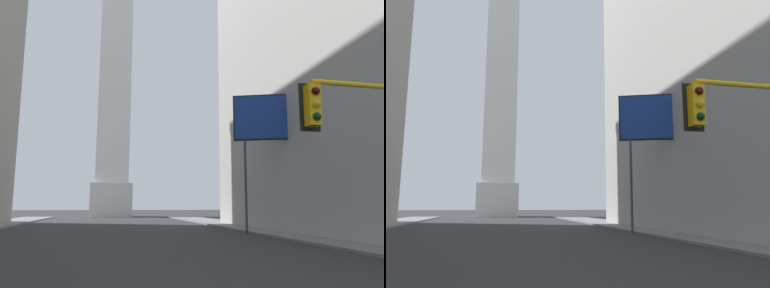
% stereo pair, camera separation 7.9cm
% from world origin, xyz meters
% --- Properties ---
extents(sidewalk_right, '(5.00, 88.94, 0.15)m').
position_xyz_m(sidewalk_right, '(12.30, 26.68, 0.07)').
color(sidewalk_right, slate).
rests_on(sidewalk_right, ground_plane).
extents(obelisk, '(7.69, 7.69, 72.90)m').
position_xyz_m(obelisk, '(0.00, 74.11, 34.92)').
color(obelisk, silver).
rests_on(obelisk, ground_plane).
extents(billboard_sign, '(4.72, 1.96, 10.35)m').
position_xyz_m(billboard_sign, '(10.81, 25.18, 8.23)').
color(billboard_sign, '#3F3F42').
rests_on(billboard_sign, ground_plane).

